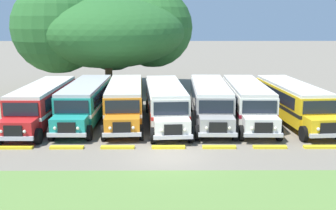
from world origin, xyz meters
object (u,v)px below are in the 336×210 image
(parked_bus_slot_0, at_px, (43,102))
(parked_bus_slot_3, at_px, (166,102))
(broad_shade_tree, at_px, (107,31))
(parked_bus_slot_4, at_px, (210,100))
(parked_bus_slot_6, at_px, (293,101))
(parked_bus_slot_5, at_px, (247,101))
(parked_bus_slot_1, at_px, (86,100))
(parked_bus_slot_2, at_px, (125,100))

(parked_bus_slot_0, xyz_separation_m, parked_bus_slot_3, (8.94, 0.19, 0.00))
(parked_bus_slot_0, xyz_separation_m, broad_shade_tree, (2.83, 13.70, 4.65))
(parked_bus_slot_4, bearing_deg, parked_bus_slot_0, -85.56)
(parked_bus_slot_6, bearing_deg, parked_bus_slot_5, -96.92)
(parked_bus_slot_3, relative_size, parked_bus_slot_4, 1.01)
(parked_bus_slot_3, height_order, broad_shade_tree, broad_shade_tree)
(parked_bus_slot_3, relative_size, parked_bus_slot_6, 1.00)
(parked_bus_slot_0, bearing_deg, parked_bus_slot_5, 93.37)
(parked_bus_slot_3, bearing_deg, parked_bus_slot_4, 93.86)
(parked_bus_slot_4, height_order, parked_bus_slot_5, same)
(parked_bus_slot_1, bearing_deg, parked_bus_slot_0, -75.78)
(broad_shade_tree, bearing_deg, parked_bus_slot_6, -40.38)
(parked_bus_slot_5, relative_size, parked_bus_slot_6, 0.99)
(parked_bus_slot_5, bearing_deg, parked_bus_slot_0, -86.70)
(parked_bus_slot_0, relative_size, parked_bus_slot_2, 0.99)
(parked_bus_slot_4, height_order, broad_shade_tree, broad_shade_tree)
(parked_bus_slot_1, bearing_deg, parked_bus_slot_6, 90.03)
(parked_bus_slot_5, bearing_deg, parked_bus_slot_6, 89.09)
(parked_bus_slot_4, bearing_deg, parked_bus_slot_1, -88.90)
(parked_bus_slot_3, bearing_deg, parked_bus_slot_5, 89.27)
(parked_bus_slot_1, relative_size, broad_shade_tree, 0.60)
(broad_shade_tree, bearing_deg, parked_bus_slot_3, -65.67)
(parked_bus_slot_4, bearing_deg, broad_shade_tree, -142.82)
(broad_shade_tree, bearing_deg, parked_bus_slot_1, -89.36)
(parked_bus_slot_4, distance_m, parked_bus_slot_5, 2.75)
(parked_bus_slot_0, xyz_separation_m, parked_bus_slot_6, (18.37, 0.49, 0.00))
(parked_bus_slot_6, bearing_deg, parked_bus_slot_2, -96.15)
(parked_bus_slot_0, distance_m, parked_bus_slot_1, 3.06)
(parked_bus_slot_0, height_order, parked_bus_slot_6, same)
(parked_bus_slot_2, relative_size, parked_bus_slot_6, 1.00)
(parked_bus_slot_0, height_order, broad_shade_tree, broad_shade_tree)
(parked_bus_slot_2, distance_m, parked_bus_slot_3, 3.08)
(parked_bus_slot_4, distance_m, parked_bus_slot_6, 6.11)
(parked_bus_slot_2, bearing_deg, parked_bus_slot_0, -86.37)
(parked_bus_slot_5, xyz_separation_m, parked_bus_slot_6, (3.36, -0.11, 0.00))
(broad_shade_tree, bearing_deg, parked_bus_slot_4, -54.06)
(parked_bus_slot_0, relative_size, parked_bus_slot_1, 1.00)
(parked_bus_slot_3, bearing_deg, parked_bus_slot_0, -93.34)
(parked_bus_slot_2, distance_m, broad_shade_tree, 14.12)
(parked_bus_slot_3, height_order, parked_bus_slot_4, same)
(parked_bus_slot_2, height_order, parked_bus_slot_5, same)
(parked_bus_slot_4, relative_size, broad_shade_tree, 0.60)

